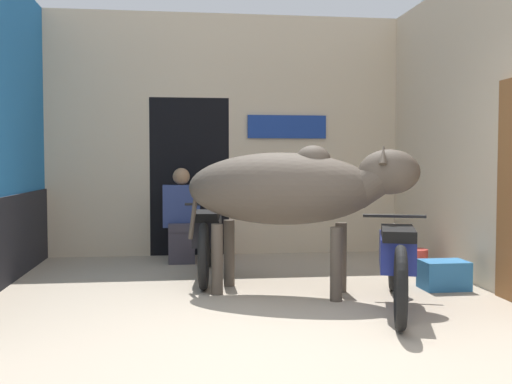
{
  "coord_description": "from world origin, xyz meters",
  "views": [
    {
      "loc": [
        -0.59,
        -3.99,
        1.25
      ],
      "look_at": [
        0.13,
        1.81,
        0.95
      ],
      "focal_mm": 42.0,
      "sensor_mm": 36.0,
      "label": 1
    }
  ],
  "objects_px": {
    "cow": "(291,189)",
    "motorcycle_far": "(207,237)",
    "motorcycle_near": "(397,258)",
    "plastic_stool": "(209,244)",
    "bucket": "(416,260)",
    "shopkeeper_seated": "(181,214)",
    "crate": "(444,275)"
  },
  "relations": [
    {
      "from": "plastic_stool",
      "to": "motorcycle_near",
      "type": "bearing_deg",
      "value": -61.09
    },
    {
      "from": "motorcycle_near",
      "to": "shopkeeper_seated",
      "type": "distance_m",
      "value": 3.16
    },
    {
      "from": "motorcycle_near",
      "to": "motorcycle_far",
      "type": "bearing_deg",
      "value": 134.39
    },
    {
      "from": "motorcycle_near",
      "to": "shopkeeper_seated",
      "type": "bearing_deg",
      "value": 125.15
    },
    {
      "from": "motorcycle_near",
      "to": "crate",
      "type": "distance_m",
      "value": 1.04
    },
    {
      "from": "cow",
      "to": "motorcycle_far",
      "type": "distance_m",
      "value": 1.3
    },
    {
      "from": "cow",
      "to": "crate",
      "type": "xyz_separation_m",
      "value": [
        1.53,
        0.01,
        -0.85
      ]
    },
    {
      "from": "motorcycle_near",
      "to": "shopkeeper_seated",
      "type": "relative_size",
      "value": 1.68
    },
    {
      "from": "motorcycle_near",
      "to": "cow",
      "type": "bearing_deg",
      "value": 140.33
    },
    {
      "from": "cow",
      "to": "bucket",
      "type": "relative_size",
      "value": 8.56
    },
    {
      "from": "plastic_stool",
      "to": "crate",
      "type": "bearing_deg",
      "value": -42.19
    },
    {
      "from": "motorcycle_near",
      "to": "crate",
      "type": "bearing_deg",
      "value": 42.48
    },
    {
      "from": "cow",
      "to": "shopkeeper_seated",
      "type": "height_order",
      "value": "cow"
    },
    {
      "from": "motorcycle_near",
      "to": "crate",
      "type": "relative_size",
      "value": 4.47
    },
    {
      "from": "motorcycle_far",
      "to": "crate",
      "type": "relative_size",
      "value": 4.5
    },
    {
      "from": "cow",
      "to": "motorcycle_near",
      "type": "relative_size",
      "value": 1.13
    },
    {
      "from": "shopkeeper_seated",
      "to": "crate",
      "type": "height_order",
      "value": "shopkeeper_seated"
    },
    {
      "from": "plastic_stool",
      "to": "motorcycle_far",
      "type": "bearing_deg",
      "value": -93.13
    },
    {
      "from": "motorcycle_near",
      "to": "plastic_stool",
      "type": "xyz_separation_m",
      "value": [
        -1.48,
        2.68,
        -0.22
      ]
    },
    {
      "from": "plastic_stool",
      "to": "bucket",
      "type": "distance_m",
      "value": 2.55
    },
    {
      "from": "crate",
      "to": "bucket",
      "type": "height_order",
      "value": "crate"
    },
    {
      "from": "motorcycle_far",
      "to": "shopkeeper_seated",
      "type": "bearing_deg",
      "value": 105.41
    },
    {
      "from": "plastic_stool",
      "to": "bucket",
      "type": "xyz_separation_m",
      "value": [
        2.3,
        -1.09,
        -0.08
      ]
    },
    {
      "from": "motorcycle_near",
      "to": "motorcycle_far",
      "type": "distance_m",
      "value": 2.2
    },
    {
      "from": "cow",
      "to": "shopkeeper_seated",
      "type": "relative_size",
      "value": 1.9
    },
    {
      "from": "motorcycle_far",
      "to": "crate",
      "type": "distance_m",
      "value": 2.46
    },
    {
      "from": "motorcycle_far",
      "to": "bucket",
      "type": "height_order",
      "value": "motorcycle_far"
    },
    {
      "from": "motorcycle_near",
      "to": "bucket",
      "type": "bearing_deg",
      "value": 62.62
    },
    {
      "from": "shopkeeper_seated",
      "to": "plastic_stool",
      "type": "relative_size",
      "value": 3.03
    },
    {
      "from": "shopkeeper_seated",
      "to": "motorcycle_near",
      "type": "bearing_deg",
      "value": -54.85
    },
    {
      "from": "shopkeeper_seated",
      "to": "plastic_stool",
      "type": "distance_m",
      "value": 0.53
    },
    {
      "from": "motorcycle_near",
      "to": "plastic_stool",
      "type": "height_order",
      "value": "motorcycle_near"
    }
  ]
}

